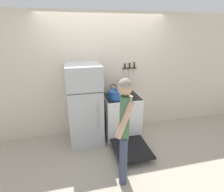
{
  "coord_description": "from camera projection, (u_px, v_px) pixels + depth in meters",
  "views": [
    {
      "loc": [
        -0.67,
        -3.56,
        2.18
      ],
      "look_at": [
        0.06,
        -0.47,
        0.99
      ],
      "focal_mm": 28.0,
      "sensor_mm": 36.0,
      "label": 1
    }
  ],
  "objects": [
    {
      "name": "stove_range",
      "position": [
        122.0,
        117.0,
        3.74
      ],
      "size": [
        0.72,
        1.37,
        0.91
      ],
      "color": "white",
      "rests_on": "ground_plane"
    },
    {
      "name": "ground_plane",
      "position": [
        105.0,
        128.0,
        4.16
      ],
      "size": [
        14.0,
        14.0,
        0.0
      ],
      "primitive_type": "plane",
      "color": "#B2A893"
    },
    {
      "name": "dutch_oven_pot",
      "position": [
        116.0,
        95.0,
        3.43
      ],
      "size": [
        0.33,
        0.29,
        0.2
      ],
      "color": "#1E4C9E",
      "rests_on": "stove_range"
    },
    {
      "name": "wall_knife_strip",
      "position": [
        129.0,
        68.0,
        3.76
      ],
      "size": [
        0.31,
        0.03,
        0.34
      ],
      "color": "brown"
    },
    {
      "name": "person",
      "position": [
        124.0,
        127.0,
        2.42
      ],
      "size": [
        0.32,
        0.38,
        1.63
      ],
      "rotation": [
        0.0,
        0.0,
        1.31
      ],
      "color": "#38425B",
      "rests_on": "ground_plane"
    },
    {
      "name": "wall_back",
      "position": [
        104.0,
        76.0,
        3.74
      ],
      "size": [
        10.0,
        0.06,
        2.55
      ],
      "color": "beige",
      "rests_on": "ground_plane"
    },
    {
      "name": "tea_kettle",
      "position": [
        113.0,
        92.0,
        3.67
      ],
      "size": [
        0.21,
        0.17,
        0.23
      ],
      "color": "silver",
      "rests_on": "stove_range"
    },
    {
      "name": "utensil_jar",
      "position": [
        128.0,
        90.0,
        3.74
      ],
      "size": [
        0.09,
        0.09,
        0.28
      ],
      "color": "#B7BABF",
      "rests_on": "stove_range"
    },
    {
      "name": "refrigerator",
      "position": [
        85.0,
        105.0,
        3.46
      ],
      "size": [
        0.64,
        0.72,
        1.61
      ],
      "color": "#B7BABF",
      "rests_on": "ground_plane"
    }
  ]
}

